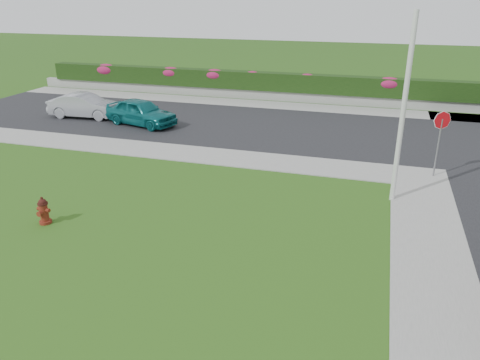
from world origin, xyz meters
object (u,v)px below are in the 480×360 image
(fire_hydrant, at_px, (44,211))
(sedan_silver, at_px, (85,106))
(utility_pole, at_px, (403,112))
(sedan_teal, at_px, (141,112))
(stop_sign, at_px, (441,129))

(fire_hydrant, xyz_separation_m, sedan_silver, (-6.14, 11.22, 0.28))
(fire_hydrant, height_order, utility_pole, utility_pole)
(fire_hydrant, height_order, sedan_silver, sedan_silver)
(sedan_teal, xyz_separation_m, stop_sign, (13.77, -3.36, 1.13))
(sedan_teal, distance_m, utility_pole, 13.86)
(stop_sign, bearing_deg, fire_hydrant, -151.76)
(sedan_teal, xyz_separation_m, utility_pole, (12.31, -5.97, 2.25))
(sedan_silver, xyz_separation_m, stop_sign, (17.41, -3.85, 1.15))
(sedan_teal, xyz_separation_m, sedan_silver, (-3.63, 0.50, -0.03))
(utility_pole, height_order, stop_sign, utility_pole)
(sedan_teal, relative_size, utility_pole, 0.66)
(sedan_teal, height_order, sedan_silver, sedan_teal)
(sedan_silver, relative_size, stop_sign, 1.57)
(sedan_silver, bearing_deg, sedan_teal, -101.90)
(sedan_silver, relative_size, utility_pole, 0.66)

